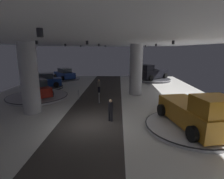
# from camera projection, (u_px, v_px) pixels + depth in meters

# --- Properties ---
(ground) EXTENTS (24.00, 44.00, 0.06)m
(ground) POSITION_uv_depth(u_px,v_px,m) (90.00, 125.00, 11.78)
(ground) COLOR silver
(ceiling_with_spotlights) EXTENTS (24.00, 44.00, 0.39)m
(ceiling_with_spotlights) POSITION_uv_depth(u_px,v_px,m) (87.00, 38.00, 10.54)
(ceiling_with_spotlights) COLOR silver
(column_left) EXTENTS (1.35, 1.35, 5.50)m
(column_left) POSITION_uv_depth(u_px,v_px,m) (29.00, 78.00, 13.48)
(column_left) COLOR silver
(column_left) RESTS_ON ground
(column_right) EXTENTS (1.37, 1.37, 5.50)m
(column_right) POSITION_uv_depth(u_px,v_px,m) (136.00, 70.00, 19.21)
(column_right) COLOR #ADADB2
(column_right) RESTS_ON ground
(display_platform_deep_left) EXTENTS (4.82, 4.82, 0.23)m
(display_platform_deep_left) POSITION_uv_depth(u_px,v_px,m) (65.00, 79.00, 28.96)
(display_platform_deep_left) COLOR #B7B7BC
(display_platform_deep_left) RESTS_ON ground
(display_car_deep_left) EXTENTS (4.18, 4.30, 1.71)m
(display_car_deep_left) POSITION_uv_depth(u_px,v_px,m) (64.00, 74.00, 28.74)
(display_car_deep_left) COLOR navy
(display_car_deep_left) RESTS_ON display_platform_deep_left
(display_platform_deep_right) EXTENTS (5.79, 5.79, 0.33)m
(display_platform_deep_right) POSITION_uv_depth(u_px,v_px,m) (152.00, 79.00, 28.47)
(display_platform_deep_right) COLOR #333338
(display_platform_deep_right) RESTS_ON ground
(pickup_truck_deep_right) EXTENTS (5.36, 5.08, 2.30)m
(pickup_truck_deep_right) POSITION_uv_depth(u_px,v_px,m) (151.00, 73.00, 28.03)
(pickup_truck_deep_right) COLOR black
(pickup_truck_deep_right) RESTS_ON display_platform_deep_right
(display_platform_far_left) EXTENTS (4.57, 4.57, 0.25)m
(display_platform_far_left) POSITION_uv_depth(u_px,v_px,m) (45.00, 87.00, 22.73)
(display_platform_far_left) COLOR #333338
(display_platform_far_left) RESTS_ON ground
(display_car_far_left) EXTENTS (4.55, 3.19, 1.71)m
(display_car_far_left) POSITION_uv_depth(u_px,v_px,m) (45.00, 81.00, 22.54)
(display_car_far_left) COLOR navy
(display_car_far_left) RESTS_ON display_platform_far_left
(display_platform_near_right) EXTENTS (5.68, 5.68, 0.24)m
(display_platform_near_right) POSITION_uv_depth(u_px,v_px,m) (191.00, 127.00, 11.14)
(display_platform_near_right) COLOR silver
(display_platform_near_right) RESTS_ON ground
(pickup_truck_near_right) EXTENTS (3.49, 5.61, 2.30)m
(pickup_truck_near_right) POSITION_uv_depth(u_px,v_px,m) (196.00, 113.00, 10.60)
(pickup_truck_near_right) COLOR #B77519
(pickup_truck_near_right) RESTS_ON display_platform_near_right
(display_platform_mid_left) EXTENTS (6.00, 6.00, 0.27)m
(display_platform_mid_left) POSITION_uv_depth(u_px,v_px,m) (38.00, 97.00, 18.17)
(display_platform_mid_left) COLOR #B7B7BC
(display_platform_mid_left) RESTS_ON ground
(display_car_mid_left) EXTENTS (4.02, 4.41, 1.71)m
(display_car_mid_left) POSITION_uv_depth(u_px,v_px,m) (37.00, 88.00, 17.95)
(display_car_mid_left) COLOR maroon
(display_car_mid_left) RESTS_ON display_platform_mid_left
(visitor_walking_near) EXTENTS (0.32, 0.32, 1.59)m
(visitor_walking_near) POSITION_uv_depth(u_px,v_px,m) (111.00, 109.00, 12.14)
(visitor_walking_near) COLOR black
(visitor_walking_near) RESTS_ON ground
(visitor_walking_far) EXTENTS (0.32, 0.32, 1.59)m
(visitor_walking_far) POSITION_uv_depth(u_px,v_px,m) (99.00, 85.00, 20.21)
(visitor_walking_far) COLOR black
(visitor_walking_far) RESTS_ON ground
(stanchion_a) EXTENTS (0.28, 0.28, 1.01)m
(stanchion_a) POSITION_uv_depth(u_px,v_px,m) (79.00, 96.00, 17.47)
(stanchion_a) COLOR #333338
(stanchion_a) RESTS_ON ground
(stanchion_b) EXTENTS (0.28, 0.28, 1.01)m
(stanchion_b) POSITION_uv_depth(u_px,v_px,m) (99.00, 99.00, 16.38)
(stanchion_b) COLOR #333338
(stanchion_b) RESTS_ON ground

